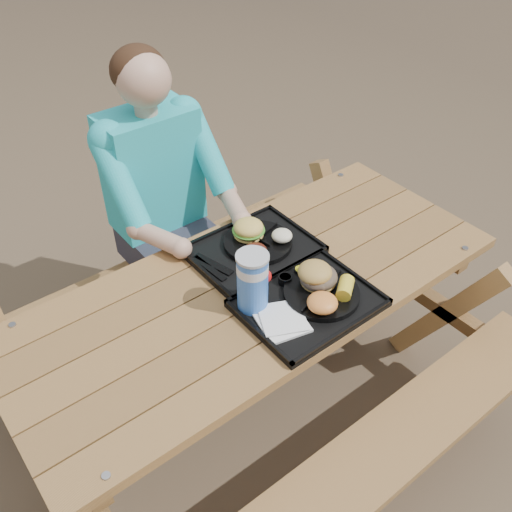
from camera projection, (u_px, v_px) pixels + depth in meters
ground at (256, 410)px, 2.49m from camera, size 60.00×60.00×0.00m
picnic_table at (256, 354)px, 2.25m from camera, size 1.80×1.49×0.75m
tray_near at (308, 304)px, 1.92m from camera, size 0.45×0.35×0.02m
tray_far at (253, 251)px, 2.14m from camera, size 0.45×0.35×0.02m
plate_near at (322, 293)px, 1.94m from camera, size 0.26×0.26×0.02m
plate_far at (258, 242)px, 2.15m from camera, size 0.26×0.26×0.02m
napkin_stack at (282, 322)px, 1.84m from camera, size 0.18×0.18×0.02m
soda_cup at (253, 283)px, 1.84m from camera, size 0.10×0.10×0.21m
condiment_bbq at (285, 280)px, 1.98m from camera, size 0.05×0.05×0.03m
condiment_mustard at (300, 272)px, 2.02m from camera, size 0.05×0.05×0.03m
sandwich at (319, 269)px, 1.92m from camera, size 0.12×0.12×0.13m
mac_cheese at (322, 303)px, 1.85m from camera, size 0.10×0.10×0.05m
corn_cob at (345, 288)px, 1.90m from camera, size 0.12×0.12×0.05m
cutlery_far at (213, 264)px, 2.06m from camera, size 0.07×0.17×0.01m
burger at (249, 224)px, 2.14m from camera, size 0.12×0.12×0.10m
baked_beans at (255, 251)px, 2.07m from camera, size 0.09×0.09×0.04m
potato_salad at (282, 236)px, 2.13m from camera, size 0.08×0.08×0.04m
diner at (160, 216)px, 2.52m from camera, size 0.48×0.84×1.28m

